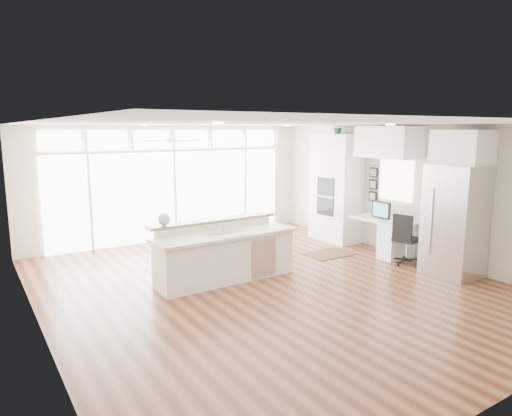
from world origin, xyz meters
TOP-DOWN VIEW (x-y plane):
  - floor at (0.00, 0.00)m, footprint 7.00×8.00m
  - ceiling at (0.00, 0.00)m, footprint 7.00×8.00m
  - wall_back at (0.00, 4.00)m, footprint 7.00×0.04m
  - wall_left at (-3.50, 0.00)m, footprint 0.04×8.00m
  - wall_right at (3.50, 0.00)m, footprint 0.04×8.00m
  - glass_wall at (0.00, 3.94)m, footprint 5.80×0.06m
  - transom_row at (0.00, 3.94)m, footprint 5.90×0.06m
  - desk_window at (3.46, 0.30)m, footprint 0.04×0.85m
  - ceiling_fan at (-0.50, 2.80)m, footprint 1.16×1.16m
  - recessed_lights at (0.00, 0.20)m, footprint 3.40×3.00m
  - oven_cabinet at (3.17, 1.80)m, footprint 0.64×1.20m
  - desk_nook at (3.13, 0.30)m, footprint 0.72×1.30m
  - upper_cabinets at (3.17, 0.30)m, footprint 0.64×1.30m
  - refrigerator at (3.11, -1.35)m, footprint 0.76×0.90m
  - fridge_cabinet at (3.17, -1.35)m, footprint 0.64×0.90m
  - framed_photos at (3.46, 0.92)m, footprint 0.06×0.22m
  - kitchen_island at (-0.47, 0.61)m, footprint 2.59×1.02m
  - rug at (2.17, 0.90)m, footprint 0.97×0.70m
  - office_chair at (2.99, -0.44)m, footprint 0.60×0.57m
  - fishbowl at (-1.43, 0.99)m, footprint 0.23×0.23m
  - monitor at (3.05, 0.30)m, footprint 0.09×0.48m
  - keyboard at (2.88, 0.30)m, footprint 0.15×0.35m
  - potted_plant at (3.17, 1.80)m, footprint 0.30×0.33m

SIDE VIEW (x-z plane):
  - floor at x=0.00m, z-range -0.02..0.00m
  - rug at x=2.17m, z-range 0.00..0.01m
  - desk_nook at x=3.13m, z-range 0.00..0.76m
  - office_chair at x=2.99m, z-range 0.00..1.00m
  - kitchen_island at x=-0.47m, z-range 0.00..1.02m
  - keyboard at x=2.88m, z-range 0.76..0.78m
  - monitor at x=3.05m, z-range 0.76..1.16m
  - refrigerator at x=3.11m, z-range 0.00..2.00m
  - glass_wall at x=0.00m, z-range 0.01..2.09m
  - fishbowl at x=-1.43m, z-range 1.02..1.23m
  - oven_cabinet at x=3.17m, z-range 0.00..2.50m
  - wall_back at x=0.00m, z-range 0.00..2.70m
  - wall_left at x=-3.50m, z-range 0.00..2.70m
  - wall_right at x=3.50m, z-range 0.00..2.70m
  - framed_photos at x=3.46m, z-range 1.00..1.80m
  - desk_window at x=3.46m, z-range 1.12..1.98m
  - fridge_cabinet at x=3.17m, z-range 2.00..2.60m
  - upper_cabinets at x=3.17m, z-range 2.03..2.67m
  - transom_row at x=0.00m, z-range 2.18..2.58m
  - ceiling_fan at x=-0.50m, z-range 2.32..2.64m
  - potted_plant at x=3.17m, z-range 2.50..2.75m
  - recessed_lights at x=0.00m, z-range 2.67..2.69m
  - ceiling at x=0.00m, z-range 2.69..2.71m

